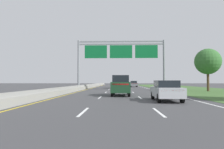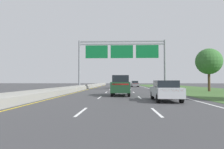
{
  "view_description": "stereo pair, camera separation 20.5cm",
  "coord_description": "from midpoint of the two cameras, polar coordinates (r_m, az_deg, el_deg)",
  "views": [
    {
      "loc": [
        -0.1,
        0.25,
        1.52
      ],
      "look_at": [
        -0.79,
        21.68,
        2.21
      ],
      "focal_mm": 33.2,
      "sensor_mm": 36.0,
      "label": 1
    },
    {
      "loc": [
        0.1,
        0.26,
        1.52
      ],
      "look_at": [
        -0.79,
        21.68,
        2.21
      ],
      "focal_mm": 33.2,
      "sensor_mm": 36.0,
      "label": 2
    }
  ],
  "objects": [
    {
      "name": "car_darkgreen_centre_lane_suv",
      "position": [
        21.82,
        2.71,
        -2.94
      ],
      "size": [
        2.0,
        4.74,
        2.11
      ],
      "rotation": [
        0.0,
        0.0,
        1.55
      ],
      "color": "#193D23",
      "rests_on": "ground"
    },
    {
      "name": "lane_striping",
      "position": [
        34.32,
        2.4,
        -4.36
      ],
      "size": [
        11.96,
        106.0,
        0.01
      ],
      "color": "white",
      "rests_on": "ground"
    },
    {
      "name": "roadside_tree_mid",
      "position": [
        34.09,
        25.26,
        3.25
      ],
      "size": [
        3.85,
        3.85,
        6.38
      ],
      "color": "#4C3823",
      "rests_on": "ground"
    },
    {
      "name": "pickup_truck_white",
      "position": [
        44.51,
        2.11,
        -2.4
      ],
      "size": [
        2.13,
        5.45,
        2.2
      ],
      "rotation": [
        0.0,
        0.0,
        1.59
      ],
      "color": "silver",
      "rests_on": "ground"
    },
    {
      "name": "median_barrier_concrete",
      "position": [
        35.39,
        -8.37,
        -3.7
      ],
      "size": [
        0.6,
        110.0,
        0.85
      ],
      "color": "gray",
      "rests_on": "ground"
    },
    {
      "name": "ground_plane",
      "position": [
        34.78,
        2.4,
        -4.34
      ],
      "size": [
        220.0,
        220.0,
        0.0
      ],
      "primitive_type": "plane",
      "color": "#3D3D3F"
    },
    {
      "name": "overhead_sign_gantry",
      "position": [
        35.75,
        2.87,
        5.6
      ],
      "size": [
        15.06,
        0.42,
        8.58
      ],
      "color": "gray",
      "rests_on": "ground"
    },
    {
      "name": "grass_verge_right",
      "position": [
        37.47,
        24.32,
        -3.98
      ],
      "size": [
        14.0,
        110.0,
        0.02
      ],
      "primitive_type": "cube",
      "color": "#3D602D",
      "rests_on": "ground"
    },
    {
      "name": "car_silver_right_lane_sedan",
      "position": [
        16.46,
        14.86,
        -4.22
      ],
      "size": [
        1.9,
        4.43,
        1.57
      ],
      "rotation": [
        0.0,
        0.0,
        1.55
      ],
      "color": "#B2B5BA",
      "rests_on": "ground"
    },
    {
      "name": "car_grey_right_lane_sedan",
      "position": [
        54.69,
        6.4,
        -2.56
      ],
      "size": [
        1.87,
        4.42,
        1.57
      ],
      "rotation": [
        0.0,
        0.0,
        1.58
      ],
      "color": "slate",
      "rests_on": "ground"
    }
  ]
}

